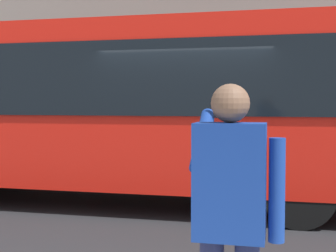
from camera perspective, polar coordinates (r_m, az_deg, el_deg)
ground_plane at (r=7.84m, az=3.12°, el=-10.01°), size 60.00×60.00×0.00m
red_bus at (r=8.31m, az=-6.01°, el=2.42°), size 9.05×2.54×3.08m
pedestrian_photographer at (r=2.76m, az=7.50°, el=-9.82°), size 0.53×0.52×1.70m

